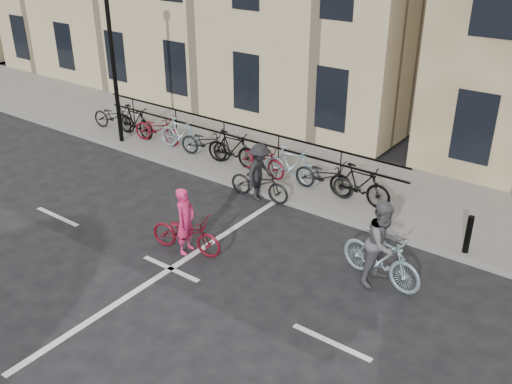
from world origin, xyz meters
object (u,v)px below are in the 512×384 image
Objects in this scene: cyclist_grey at (382,250)px; cyclist_dark at (259,178)px; lamp_post at (111,39)px; cyclist_pink at (186,230)px.

cyclist_dark is (-4.30, 1.62, -0.13)m from cyclist_grey.
lamp_post is 10.91m from cyclist_grey.
cyclist_grey is at bearing -11.60° from lamp_post.
cyclist_pink is 0.94× the size of cyclist_grey.
lamp_post is at bearing 88.95° from cyclist_grey.
cyclist_dark is at bearing 79.86° from cyclist_grey.
cyclist_grey reaches higher than cyclist_pink.
cyclist_grey is at bearing -80.68° from cyclist_pink.
cyclist_pink is 4.34m from cyclist_grey.
lamp_post is 7.84m from cyclist_pink.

